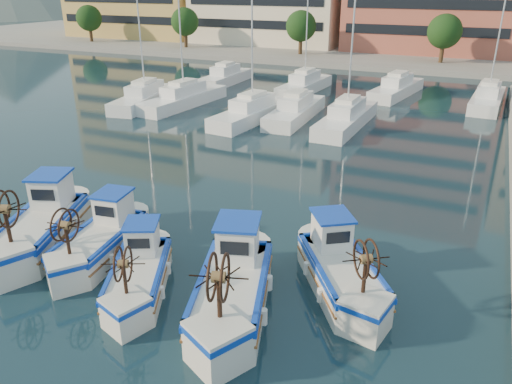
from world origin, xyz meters
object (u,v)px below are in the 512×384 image
at_px(fishing_boat_e, 340,268).
at_px(fishing_boat_c, 139,271).
at_px(fishing_boat_b, 102,237).
at_px(fishing_boat_d, 233,284).
at_px(fishing_boat_a, 42,224).

bearing_deg(fishing_boat_e, fishing_boat_c, 170.42).
height_order(fishing_boat_b, fishing_boat_d, fishing_boat_d).
relative_size(fishing_boat_c, fishing_boat_e, 0.92).
xyz_separation_m(fishing_boat_d, fishing_boat_e, (2.76, 2.50, -0.09)).
bearing_deg(fishing_boat_b, fishing_boat_d, -17.50).
distance_m(fishing_boat_b, fishing_boat_e, 8.93).
xyz_separation_m(fishing_boat_a, fishing_boat_d, (8.73, -0.60, -0.00)).
xyz_separation_m(fishing_boat_b, fishing_boat_e, (8.79, 1.62, 0.03)).
relative_size(fishing_boat_a, fishing_boat_e, 1.14).
relative_size(fishing_boat_a, fishing_boat_c, 1.24).
xyz_separation_m(fishing_boat_c, fishing_boat_e, (6.11, 2.88, 0.08)).
height_order(fishing_boat_d, fishing_boat_e, fishing_boat_d).
bearing_deg(fishing_boat_a, fishing_boat_b, -15.43).
height_order(fishing_boat_b, fishing_boat_e, fishing_boat_e).
distance_m(fishing_boat_d, fishing_boat_e, 3.73).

